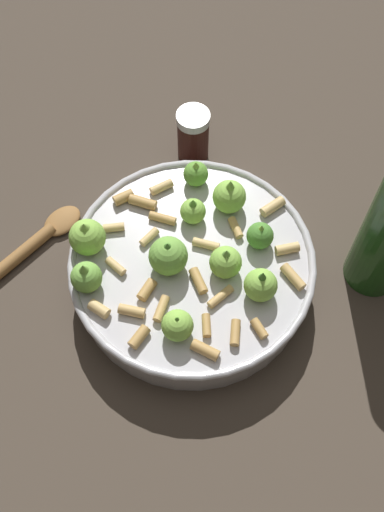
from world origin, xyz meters
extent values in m
plane|color=#42382D|center=(0.00, 0.00, 0.00)|extent=(2.40, 2.40, 0.00)
cylinder|color=#B7B7BC|center=(0.00, 0.00, 0.02)|extent=(0.27, 0.27, 0.05)
torus|color=#B7B7BC|center=(0.00, 0.00, 0.05)|extent=(0.28, 0.28, 0.01)
sphere|color=#75B247|center=(-0.02, 0.02, 0.07)|extent=(0.04, 0.04, 0.04)
cone|color=#4C8933|center=(-0.02, 0.02, 0.09)|extent=(0.02, 0.02, 0.01)
sphere|color=#8CC64C|center=(-0.06, 0.10, 0.07)|extent=(0.04, 0.04, 0.04)
cone|color=#8CC64C|center=(-0.06, 0.10, 0.09)|extent=(0.02, 0.02, 0.02)
sphere|color=#8CC64C|center=(0.08, 0.02, 0.07)|extent=(0.04, 0.04, 0.04)
cone|color=#8CC64C|center=(0.08, 0.02, 0.09)|extent=(0.02, 0.02, 0.02)
sphere|color=#8CC64C|center=(0.02, -0.08, 0.07)|extent=(0.04, 0.04, 0.04)
cone|color=#4C8933|center=(0.02, -0.08, 0.09)|extent=(0.01, 0.01, 0.02)
sphere|color=#75B247|center=(-0.10, 0.07, 0.07)|extent=(0.04, 0.04, 0.04)
cone|color=#75B247|center=(-0.10, 0.07, 0.09)|extent=(0.02, 0.02, 0.02)
sphere|color=#8CC64C|center=(-0.08, -0.05, 0.07)|extent=(0.03, 0.03, 0.03)
cone|color=#609E38|center=(-0.08, -0.05, 0.08)|extent=(0.01, 0.01, 0.01)
sphere|color=#4C8933|center=(0.07, -0.04, 0.07)|extent=(0.03, 0.03, 0.03)
cone|color=#8CC64C|center=(0.07, -0.04, 0.08)|extent=(0.01, 0.01, 0.01)
sphere|color=#8CC64C|center=(0.04, 0.04, 0.07)|extent=(0.03, 0.03, 0.03)
cone|color=#609E38|center=(0.04, 0.04, 0.08)|extent=(0.01, 0.01, 0.01)
sphere|color=#609E38|center=(0.09, 0.07, 0.07)|extent=(0.03, 0.03, 0.03)
cone|color=#8CC64C|center=(0.09, 0.07, 0.08)|extent=(0.01, 0.01, 0.01)
sphere|color=#8CC64C|center=(0.02, -0.04, 0.07)|extent=(0.04, 0.04, 0.04)
cone|color=#75B247|center=(0.02, -0.04, 0.09)|extent=(0.02, 0.02, 0.02)
cylinder|color=tan|center=(0.05, 0.09, 0.06)|extent=(0.03, 0.02, 0.01)
cylinder|color=tan|center=(-0.06, 0.06, 0.05)|extent=(0.01, 0.03, 0.01)
cylinder|color=tan|center=(-0.07, -0.08, 0.06)|extent=(0.02, 0.03, 0.01)
cylinder|color=tan|center=(-0.02, -0.05, 0.05)|extent=(0.03, 0.01, 0.01)
cylinder|color=tan|center=(-0.07, -0.02, 0.05)|extent=(0.03, 0.02, 0.01)
cylinder|color=tan|center=(0.08, -0.07, 0.06)|extent=(0.03, 0.03, 0.01)
cylinder|color=tan|center=(-0.01, 0.06, 0.05)|extent=(0.02, 0.01, 0.01)
cylinder|color=tan|center=(-0.09, 0.01, 0.06)|extent=(0.02, 0.03, 0.01)
cylinder|color=tan|center=(0.02, 0.06, 0.06)|extent=(0.02, 0.03, 0.01)
cylinder|color=tan|center=(0.02, 0.00, 0.05)|extent=(0.02, 0.03, 0.01)
cylinder|color=tan|center=(-0.03, 0.10, 0.05)|extent=(0.03, 0.02, 0.01)
cylinder|color=tan|center=(0.01, 0.12, 0.06)|extent=(0.03, 0.02, 0.01)
cylinder|color=tan|center=(0.06, -0.10, 0.06)|extent=(0.02, 0.03, 0.01)
cylinder|color=tan|center=(-0.02, -0.11, 0.05)|extent=(0.02, 0.02, 0.01)
cylinder|color=tan|center=(-0.11, 0.03, 0.06)|extent=(0.02, 0.02, 0.01)
cylinder|color=tan|center=(-0.04, -0.09, 0.06)|extent=(0.03, 0.02, 0.01)
cylinder|color=tan|center=(-0.11, -0.02, 0.06)|extent=(0.03, 0.01, 0.01)
cylinder|color=tan|center=(-0.02, -0.02, 0.06)|extent=(0.02, 0.03, 0.01)
cylinder|color=tan|center=(0.06, -0.01, 0.05)|extent=(0.02, 0.03, 0.01)
cylinder|color=tan|center=(0.11, -0.03, 0.06)|extent=(0.03, 0.02, 0.01)
cylinder|color=tan|center=(-0.06, 0.01, 0.06)|extent=(0.03, 0.02, 0.01)
cylinder|color=tan|center=(-0.05, -0.07, 0.05)|extent=(0.02, 0.02, 0.01)
cylinder|color=tan|center=(0.02, 0.09, 0.06)|extent=(0.02, 0.04, 0.01)
cylinder|color=#33140F|center=(0.15, 0.13, 0.03)|extent=(0.04, 0.04, 0.07)
cylinder|color=silver|center=(0.15, 0.13, 0.07)|extent=(0.04, 0.04, 0.01)
ellipsoid|color=olive|center=(-0.05, 0.18, 0.01)|extent=(0.05, 0.04, 0.01)
camera|label=1|loc=(-0.25, -0.22, 0.66)|focal=42.66mm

